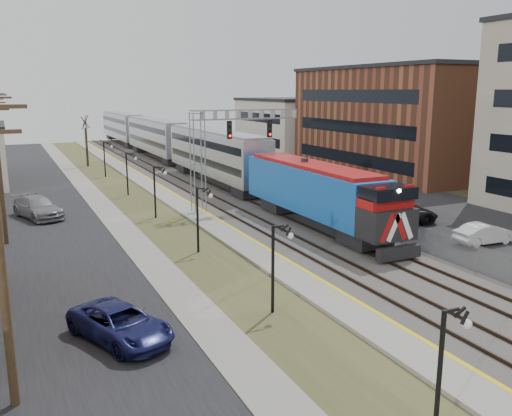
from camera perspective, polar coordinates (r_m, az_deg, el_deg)
ground at (r=20.87m, az=22.72°, el=-16.28°), size 160.00×160.00×0.00m
street_west at (r=48.01m, az=-21.34°, el=-0.11°), size 7.00×120.00×0.04m
sidewalk at (r=48.46m, az=-16.04°, el=0.39°), size 2.00×120.00×0.08m
grass_median at (r=48.99m, az=-12.58°, el=0.69°), size 4.00×120.00×0.06m
platform at (r=49.68m, az=-9.21°, el=1.09°), size 2.00×120.00×0.24m
ballast_bed at (r=51.23m, az=-3.83°, el=1.54°), size 8.00×120.00×0.20m
parking_lot at (r=56.61m, az=7.58°, el=2.41°), size 16.00×120.00×0.04m
platform_edge at (r=49.90m, az=-8.24°, el=1.32°), size 0.24×120.00×0.01m
track_near at (r=50.53m, az=-5.94°, el=1.55°), size 1.58×120.00×0.15m
track_far at (r=51.75m, az=-2.28°, el=1.87°), size 1.58×120.00×0.15m
train at (r=70.60m, az=-8.80°, el=6.70°), size 3.00×85.85×5.33m
signal_gantry at (r=42.99m, az=-4.00°, el=6.86°), size 9.00×1.07×8.15m
lampposts at (r=32.80m, az=-6.32°, el=-1.25°), size 0.14×62.14×4.00m
fence at (r=52.74m, az=0.42°, el=2.65°), size 0.04×120.00×1.60m
buildings_east at (r=61.79m, az=20.86°, el=8.42°), size 16.00×76.00×15.00m
bare_trees at (r=51.37m, az=-23.17°, el=3.54°), size 12.30×42.30×5.95m
car_lot_b at (r=37.49m, az=22.93°, el=-2.56°), size 4.10×1.64×1.32m
car_lot_c at (r=41.22m, az=14.77°, el=-0.51°), size 6.21×4.07×1.59m
car_lot_d at (r=48.91m, az=9.84°, el=1.73°), size 6.11×4.08×1.64m
car_lot_e at (r=44.62m, az=11.48°, el=0.47°), size 4.29×2.60×1.37m
car_lot_f at (r=55.46m, az=5.37°, el=2.92°), size 4.19×2.88×1.31m
car_street_a at (r=22.29m, az=-14.09°, el=-11.82°), size 4.00×5.40×1.36m
car_street_b at (r=44.75m, az=-21.99°, el=0.01°), size 3.96×5.98×1.61m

